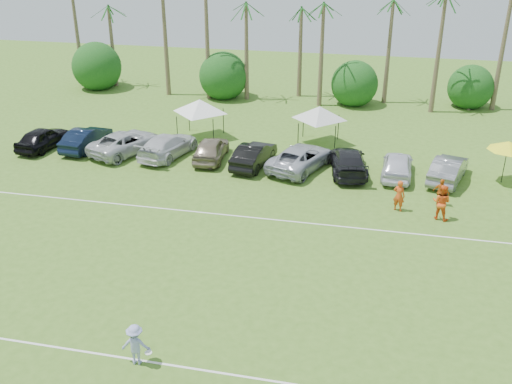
# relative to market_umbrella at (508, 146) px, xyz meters

# --- Properties ---
(field_lines) EXTENTS (80.00, 12.10, 0.01)m
(field_lines) POSITION_rel_market_umbrella_xyz_m (-16.13, -13.97, -2.43)
(field_lines) COLOR white
(field_lines) RESTS_ON ground
(palm_tree_0) EXTENTS (2.40, 2.40, 8.90)m
(palm_tree_0) POSITION_rel_market_umbrella_xyz_m (-38.13, 16.03, 5.04)
(palm_tree_0) COLOR brown
(palm_tree_0) RESTS_ON ground
(palm_tree_1) EXTENTS (2.40, 2.40, 9.90)m
(palm_tree_1) POSITION_rel_market_umbrella_xyz_m (-33.13, 16.03, 5.91)
(palm_tree_1) COLOR brown
(palm_tree_1) RESTS_ON ground
(palm_tree_4) EXTENTS (2.40, 2.40, 8.90)m
(palm_tree_4) POSITION_rel_market_umbrella_xyz_m (-20.13, 16.03, 5.04)
(palm_tree_4) COLOR brown
(palm_tree_4) RESTS_ON ground
(palm_tree_5) EXTENTS (2.40, 2.40, 9.90)m
(palm_tree_5) POSITION_rel_market_umbrella_xyz_m (-16.13, 16.03, 5.91)
(palm_tree_5) COLOR brown
(palm_tree_5) RESTS_ON ground
(palm_tree_8) EXTENTS (2.40, 2.40, 8.90)m
(palm_tree_8) POSITION_rel_market_umbrella_xyz_m (-3.13, 16.03, 5.04)
(palm_tree_8) COLOR brown
(palm_tree_8) RESTS_ON ground
(palm_tree_9) EXTENTS (2.40, 2.40, 9.90)m
(palm_tree_9) POSITION_rel_market_umbrella_xyz_m (1.87, 16.03, 5.91)
(palm_tree_9) COLOR brown
(palm_tree_9) RESTS_ON ground
(bush_tree_0) EXTENTS (4.00, 4.00, 4.00)m
(bush_tree_0) POSITION_rel_market_umbrella_xyz_m (-35.13, 17.03, -0.64)
(bush_tree_0) COLOR brown
(bush_tree_0) RESTS_ON ground
(bush_tree_1) EXTENTS (4.00, 4.00, 4.00)m
(bush_tree_1) POSITION_rel_market_umbrella_xyz_m (-22.13, 17.03, -0.64)
(bush_tree_1) COLOR brown
(bush_tree_1) RESTS_ON ground
(bush_tree_2) EXTENTS (4.00, 4.00, 4.00)m
(bush_tree_2) POSITION_rel_market_umbrella_xyz_m (-10.13, 17.03, -0.64)
(bush_tree_2) COLOR brown
(bush_tree_2) RESTS_ON ground
(bush_tree_3) EXTENTS (4.00, 4.00, 4.00)m
(bush_tree_3) POSITION_rel_market_umbrella_xyz_m (-0.13, 17.03, -0.64)
(bush_tree_3) COLOR brown
(bush_tree_3) RESTS_ON ground
(sideline_player_a) EXTENTS (0.78, 0.64, 1.82)m
(sideline_player_a) POSITION_rel_market_umbrella_xyz_m (-6.37, -5.35, -1.53)
(sideline_player_a) COLOR #D64A17
(sideline_player_a) RESTS_ON ground
(sideline_player_b) EXTENTS (1.19, 1.07, 2.01)m
(sideline_player_b) POSITION_rel_market_umbrella_xyz_m (-4.15, -5.93, -1.43)
(sideline_player_b) COLOR #F1591A
(sideline_player_b) RESTS_ON ground
(sideline_player_c) EXTENTS (1.02, 0.72, 1.60)m
(sideline_player_c) POSITION_rel_market_umbrella_xyz_m (-4.01, -4.16, -1.64)
(sideline_player_c) COLOR #CE6116
(sideline_player_c) RESTS_ON ground
(canopy_tent_left) EXTENTS (4.27, 4.27, 3.46)m
(canopy_tent_left) POSITION_rel_market_umbrella_xyz_m (-20.84, 4.07, 0.52)
(canopy_tent_left) COLOR black
(canopy_tent_left) RESTS_ON ground
(canopy_tent_right) EXTENTS (4.08, 4.08, 3.31)m
(canopy_tent_right) POSITION_rel_market_umbrella_xyz_m (-12.01, 4.60, 0.39)
(canopy_tent_right) COLOR black
(canopy_tent_right) RESTS_ON ground
(market_umbrella) EXTENTS (2.44, 2.44, 2.72)m
(market_umbrella) POSITION_rel_market_umbrella_xyz_m (0.00, 0.00, 0.00)
(market_umbrella) COLOR black
(market_umbrella) RESTS_ON ground
(frisbee_player) EXTENTS (1.22, 0.74, 1.65)m
(frisbee_player) POSITION_rel_market_umbrella_xyz_m (-15.75, -20.10, -1.61)
(frisbee_player) COLOR #959DD4
(frisbee_player) RESTS_ON ground
(parked_car_0) EXTENTS (2.36, 4.80, 1.57)m
(parked_car_0) POSITION_rel_market_umbrella_xyz_m (-31.20, -0.59, -1.65)
(parked_car_0) COLOR black
(parked_car_0) RESTS_ON ground
(parked_car_1) EXTENTS (2.02, 4.89, 1.57)m
(parked_car_1) POSITION_rel_market_umbrella_xyz_m (-28.10, -0.04, -1.65)
(parked_car_1) COLOR black
(parked_car_1) RESTS_ON ground
(parked_car_2) EXTENTS (4.56, 6.23, 1.57)m
(parked_car_2) POSITION_rel_market_umbrella_xyz_m (-25.00, -0.16, -1.65)
(parked_car_2) COLOR #BCBEC0
(parked_car_2) RESTS_ON ground
(parked_car_3) EXTENTS (3.33, 5.77, 1.57)m
(parked_car_3) POSITION_rel_market_umbrella_xyz_m (-21.90, -0.11, -1.65)
(parked_car_3) COLOR silver
(parked_car_3) RESTS_ON ground
(parked_car_4) EXTENTS (2.13, 4.72, 1.57)m
(parked_car_4) POSITION_rel_market_umbrella_xyz_m (-18.80, -0.13, -1.65)
(parked_car_4) COLOR gray
(parked_car_4) RESTS_ON ground
(parked_car_5) EXTENTS (2.39, 4.98, 1.57)m
(parked_car_5) POSITION_rel_market_umbrella_xyz_m (-15.71, -0.63, -1.65)
(parked_car_5) COLOR black
(parked_car_5) RESTS_ON ground
(parked_car_6) EXTENTS (4.37, 6.21, 1.57)m
(parked_car_6) POSITION_rel_market_umbrella_xyz_m (-12.61, -0.48, -1.65)
(parked_car_6) COLOR #AFB2BC
(parked_car_6) RESTS_ON ground
(parked_car_7) EXTENTS (3.06, 5.71, 1.57)m
(parked_car_7) POSITION_rel_market_umbrella_xyz_m (-9.51, -0.42, -1.65)
(parked_car_7) COLOR black
(parked_car_7) RESTS_ON ground
(parked_car_8) EXTENTS (2.10, 4.71, 1.57)m
(parked_car_8) POSITION_rel_market_umbrella_xyz_m (-6.41, -0.41, -1.65)
(parked_car_8) COLOR silver
(parked_car_8) RESTS_ON ground
(parked_car_9) EXTENTS (2.97, 5.05, 1.57)m
(parked_car_9) POSITION_rel_market_umbrella_xyz_m (-3.31, -0.43, -1.65)
(parked_car_9) COLOR slate
(parked_car_9) RESTS_ON ground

